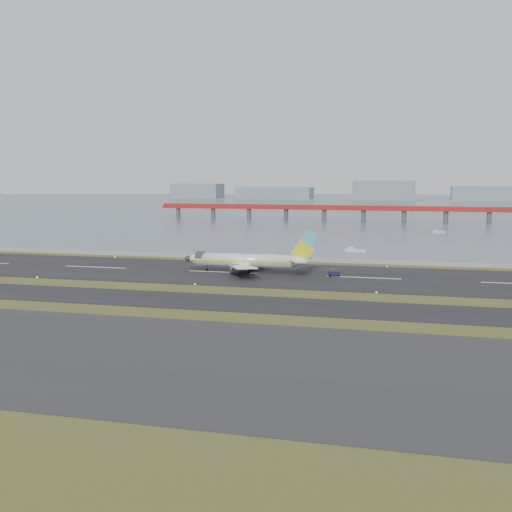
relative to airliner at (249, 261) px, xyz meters
name	(u,v)px	position (x,y,z in m)	size (l,w,h in m)	color
ground	(184,290)	(-7.55, -31.22, -3.46)	(1000.00, 1000.00, 0.00)	#394217
apron_strip	(59,350)	(-7.55, -86.22, -3.41)	(1000.00, 50.00, 0.10)	#2B2B2D
taxiway_strip	(165,299)	(-7.55, -43.22, -3.41)	(1000.00, 18.00, 0.10)	black
runway_strip	(222,272)	(-7.55, -1.22, -3.41)	(1000.00, 45.00, 0.10)	black
seawall	(250,258)	(-7.55, 28.78, -2.96)	(1000.00, 2.50, 1.00)	gray
bay_water	(362,206)	(-7.55, 428.78, -3.46)	(1400.00, 800.00, 1.30)	#485868
red_pier	(364,209)	(12.45, 218.78, 3.82)	(260.00, 5.00, 10.20)	#A1201B
far_shoreline	(387,195)	(6.08, 588.78, 2.61)	(1400.00, 80.00, 60.50)	gray
airliner	(249,261)	(0.00, 0.00, 0.00)	(38.52, 32.89, 12.80)	white
pushback_tug	(334,273)	(24.35, -0.76, -2.47)	(3.44, 2.35, 2.04)	#131836
workboat_near	(355,250)	(23.94, 58.54, -2.86)	(7.88, 2.60, 1.90)	silver
workboat_far	(438,232)	(54.53, 147.33, -2.94)	(7.02, 4.66, 1.64)	silver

